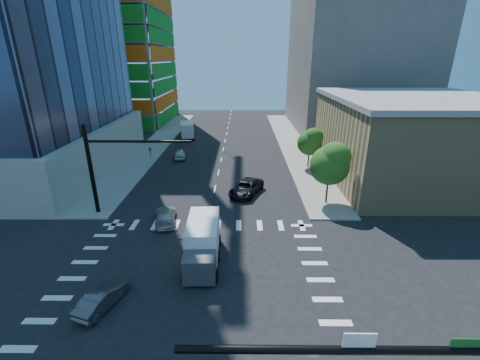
{
  "coord_description": "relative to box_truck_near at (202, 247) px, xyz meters",
  "views": [
    {
      "loc": [
        3.33,
        -18.01,
        15.02
      ],
      "look_at": [
        3.13,
        8.0,
        5.02
      ],
      "focal_mm": 24.0,
      "sensor_mm": 36.0,
      "label": 1
    }
  ],
  "objects": [
    {
      "name": "car_sb_near",
      "position": [
        -4.37,
        6.6,
        -0.73
      ],
      "size": [
        2.72,
        4.93,
        1.35
      ],
      "primitive_type": "imported",
      "rotation": [
        0.0,
        0.0,
        3.33
      ],
      "color": "#B6B6B6",
      "rests_on": "ground"
    },
    {
      "name": "commercial_building",
      "position": [
        24.72,
        18.96,
        3.91
      ],
      "size": [
        20.5,
        22.5,
        10.6
      ],
      "color": "tan",
      "rests_on": "ground"
    },
    {
      "name": "box_truck_near",
      "position": [
        0.0,
        0.0,
        0.0
      ],
      "size": [
        2.74,
        6.11,
        3.17
      ],
      "rotation": [
        0.0,
        0.0,
        0.03
      ],
      "color": "black",
      "rests_on": "ground"
    },
    {
      "name": "ground",
      "position": [
        -0.28,
        -3.04,
        -1.4
      ],
      "size": [
        160.0,
        160.0,
        0.0
      ],
      "primitive_type": "plane",
      "color": "black",
      "rests_on": "ground"
    },
    {
      "name": "construction_building",
      "position": [
        -27.7,
        58.89,
        23.21
      ],
      "size": [
        25.16,
        34.5,
        70.6
      ],
      "color": "gray",
      "rests_on": "ground"
    },
    {
      "name": "car_sb_cross",
      "position": [
        -5.88,
        -4.76,
        -0.76
      ],
      "size": [
        2.54,
        4.14,
        1.29
      ],
      "primitive_type": "imported",
      "rotation": [
        0.0,
        0.0,
        2.82
      ],
      "color": "#424146",
      "rests_on": "ground"
    },
    {
      "name": "box_truck_far",
      "position": [
        -7.93,
        41.42,
        -0.01
      ],
      "size": [
        3.75,
        6.41,
        3.15
      ],
      "rotation": [
        0.0,
        0.0,
        3.35
      ],
      "color": "black",
      "rests_on": "ground"
    },
    {
      "name": "car_sb_mid",
      "position": [
        -6.83,
        27.54,
        -0.66
      ],
      "size": [
        2.34,
        4.55,
        1.48
      ],
      "primitive_type": "imported",
      "rotation": [
        0.0,
        0.0,
        3.28
      ],
      "color": "#AFB3B8",
      "rests_on": "ground"
    },
    {
      "name": "sidewalk_ne",
      "position": [
        12.22,
        36.96,
        -1.33
      ],
      "size": [
        5.0,
        60.0,
        0.15
      ],
      "primitive_type": "cube",
      "color": "gray",
      "rests_on": "ground"
    },
    {
      "name": "bg_building_ne",
      "position": [
        26.72,
        51.96,
        12.6
      ],
      "size": [
        24.0,
        30.0,
        28.0
      ],
      "primitive_type": "cube",
      "color": "#5C5552",
      "rests_on": "ground"
    },
    {
      "name": "road_markings",
      "position": [
        -0.28,
        -3.04,
        -1.4
      ],
      "size": [
        20.0,
        20.0,
        0.01
      ],
      "primitive_type": "cube",
      "color": "silver",
      "rests_on": "ground"
    },
    {
      "name": "sidewalk_nw",
      "position": [
        -12.78,
        36.96,
        -1.33
      ],
      "size": [
        5.0,
        60.0,
        0.15
      ],
      "primitive_type": "cube",
      "color": "gray",
      "rests_on": "ground"
    },
    {
      "name": "signal_mast_nw",
      "position": [
        -10.28,
        8.46,
        4.09
      ],
      "size": [
        10.2,
        0.4,
        9.0
      ],
      "color": "black",
      "rests_on": "sidewalk_nw"
    },
    {
      "name": "tree_south",
      "position": [
        12.35,
        10.86,
        3.28
      ],
      "size": [
        4.16,
        4.16,
        6.82
      ],
      "color": "#382316",
      "rests_on": "sidewalk_ne"
    },
    {
      "name": "tree_north",
      "position": [
        12.65,
        22.86,
        2.59
      ],
      "size": [
        3.54,
        3.52,
        5.78
      ],
      "color": "#382316",
      "rests_on": "sidewalk_ne"
    },
    {
      "name": "car_nb_far",
      "position": [
        3.52,
        13.49,
        -0.62
      ],
      "size": [
        4.66,
        6.22,
        1.57
      ],
      "primitive_type": "imported",
      "rotation": [
        0.0,
        0.0,
        -0.41
      ],
      "color": "black",
      "rests_on": "ground"
    }
  ]
}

